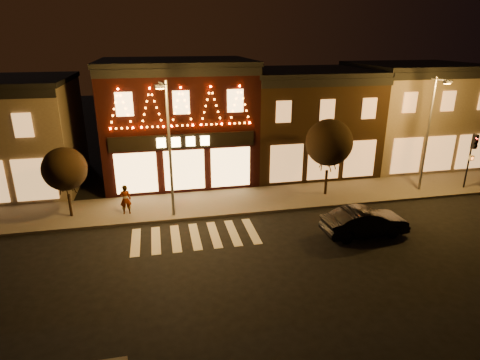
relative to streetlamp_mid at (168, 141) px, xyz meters
name	(u,v)px	position (x,y,z in m)	size (l,w,h in m)	color
ground	(205,279)	(1.00, -6.38, -4.57)	(120.00, 120.00, 0.00)	black
sidewalk_far	(221,203)	(3.00, 1.62, -4.49)	(44.00, 4.00, 0.15)	#47423D
building_pulp	(178,120)	(1.00, 7.59, -0.40)	(10.20, 8.34, 8.30)	black
building_right_a	(304,120)	(10.50, 7.61, -0.80)	(9.20, 8.28, 7.50)	#372413
building_right_b	(411,113)	(19.50, 7.61, -0.65)	(9.20, 8.28, 7.80)	#6A5B4B
traffic_signal_far	(472,150)	(19.45, 0.52, -1.77)	(0.31, 0.42, 3.71)	black
streetlamp_mid	(168,141)	(0.00, 0.00, 0.00)	(0.67, 1.72, 7.52)	#59595E
streetlamp_right	(430,127)	(16.24, 0.76, -0.14)	(0.65, 1.67, 7.29)	#59595E
tree_left	(65,169)	(-5.64, 1.29, -1.62)	(2.39, 2.39, 3.99)	black
tree_right	(329,143)	(9.83, 1.48, -1.00)	(2.92, 2.92, 4.88)	black
dark_sedan	(365,222)	(9.62, -4.01, -3.84)	(1.54, 4.43, 1.46)	black
pedestrian	(125,199)	(-2.58, 0.97, -3.54)	(0.64, 0.42, 1.74)	gray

